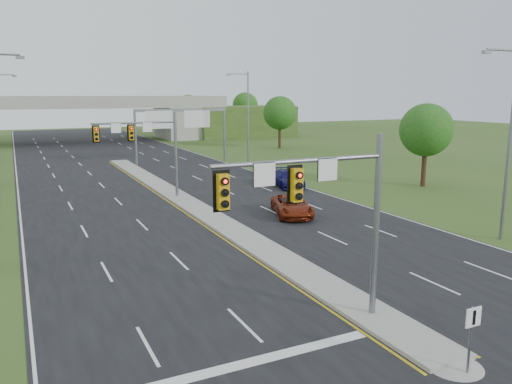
{
  "coord_description": "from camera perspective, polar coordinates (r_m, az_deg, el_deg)",
  "views": [
    {
      "loc": [
        -11.79,
        -14.08,
        8.36
      ],
      "look_at": [
        0.19,
        10.52,
        3.0
      ],
      "focal_mm": 35.0,
      "sensor_mm": 36.0,
      "label": 1
    }
  ],
  "objects": [
    {
      "name": "ground",
      "position": [
        20.18,
        13.08,
        -13.7
      ],
      "size": [
        240.0,
        240.0,
        0.0
      ],
      "primitive_type": "plane",
      "color": "#324D1B",
      "rests_on": "ground"
    },
    {
      "name": "road",
      "position": [
        51.16,
        -12.29,
        1.44
      ],
      "size": [
        24.0,
        160.0,
        0.02
      ],
      "primitive_type": "cube",
      "color": "black",
      "rests_on": "ground"
    },
    {
      "name": "median",
      "position": [
        39.77,
        -8.14,
        -1.01
      ],
      "size": [
        2.0,
        54.0,
        0.16
      ],
      "primitive_type": "cube",
      "color": "gray",
      "rests_on": "road"
    },
    {
      "name": "median_nose",
      "position": [
        17.57,
        21.71,
        -17.8
      ],
      "size": [
        2.0,
        2.0,
        0.16
      ],
      "primitive_type": "cone",
      "color": "gray",
      "rests_on": "road"
    },
    {
      "name": "lane_markings",
      "position": [
        45.2,
        -11.18,
        0.25
      ],
      "size": [
        23.72,
        160.0,
        0.01
      ],
      "color": "gold",
      "rests_on": "road"
    },
    {
      "name": "signal_mast_near",
      "position": [
        17.32,
        8.08,
        -1.14
      ],
      "size": [
        6.62,
        0.6,
        7.0
      ],
      "color": "slate",
      "rests_on": "ground"
    },
    {
      "name": "signal_mast_far",
      "position": [
        40.31,
        -12.25,
        5.66
      ],
      "size": [
        6.62,
        0.6,
        7.0
      ],
      "color": "slate",
      "rests_on": "ground"
    },
    {
      "name": "keep_right_sign",
      "position": [
        16.65,
        23.44,
        -14.17
      ],
      "size": [
        0.6,
        0.13,
        2.2
      ],
      "color": "slate",
      "rests_on": "ground"
    },
    {
      "name": "sign_gantry",
      "position": [
        61.9,
        -8.66,
        8.07
      ],
      "size": [
        11.58,
        0.44,
        6.67
      ],
      "color": "slate",
      "rests_on": "ground"
    },
    {
      "name": "overpass",
      "position": [
        94.93,
        -18.97,
        7.59
      ],
      "size": [
        80.0,
        14.0,
        8.1
      ],
      "color": "gray",
      "rests_on": "ground"
    },
    {
      "name": "lightpole_r_near",
      "position": [
        31.6,
        26.86,
        5.8
      ],
      "size": [
        2.85,
        0.25,
        11.0
      ],
      "color": "slate",
      "rests_on": "ground"
    },
    {
      "name": "lightpole_r_far",
      "position": [
        59.66,
        -1.09,
        8.92
      ],
      "size": [
        2.85,
        0.25,
        11.0
      ],
      "color": "slate",
      "rests_on": "ground"
    },
    {
      "name": "tree_r_near",
      "position": [
        48.1,
        18.88,
        6.7
      ],
      "size": [
        4.8,
        4.8,
        7.6
      ],
      "color": "#382316",
      "rests_on": "ground"
    },
    {
      "name": "tree_r_mid",
      "position": [
        78.79,
        2.75,
        9.0
      ],
      "size": [
        5.2,
        5.2,
        8.12
      ],
      "color": "#382316",
      "rests_on": "ground"
    },
    {
      "name": "tree_back_c",
      "position": [
        113.89,
        -7.75,
        9.56
      ],
      "size": [
        5.6,
        5.6,
        8.32
      ],
      "color": "#382316",
      "rests_on": "ground"
    },
    {
      "name": "tree_back_d",
      "position": [
        119.02,
        -1.25,
        9.87
      ],
      "size": [
        6.0,
        6.0,
        8.85
      ],
      "color": "#382316",
      "rests_on": "ground"
    },
    {
      "name": "car_far_a",
      "position": [
        34.95,
        4.13,
        -1.56
      ],
      "size": [
        3.85,
        5.57,
        1.41
      ],
      "primitive_type": "imported",
      "rotation": [
        0.0,
        0.0,
        -0.33
      ],
      "color": "maroon",
      "rests_on": "road"
    },
    {
      "name": "car_far_b",
      "position": [
        45.83,
        3.57,
        1.54
      ],
      "size": [
        3.05,
        5.52,
        1.51
      ],
      "primitive_type": "imported",
      "rotation": [
        0.0,
        0.0,
        -0.19
      ],
      "color": "#100D52",
      "rests_on": "road"
    }
  ]
}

